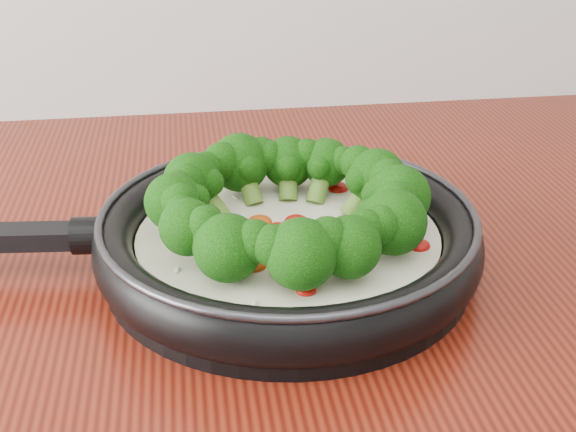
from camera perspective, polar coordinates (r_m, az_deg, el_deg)
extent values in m
cylinder|color=black|center=(0.65, 0.00, -3.45)|extent=(0.34, 0.34, 0.01)
torus|color=black|center=(0.64, 0.00, -1.57)|extent=(0.36, 0.36, 0.03)
torus|color=#2D2D33|center=(0.63, 0.00, 0.22)|extent=(0.35, 0.35, 0.01)
cylinder|color=black|center=(0.65, -14.83, -1.45)|extent=(0.03, 0.04, 0.03)
cylinder|color=white|center=(0.64, 0.00, -2.12)|extent=(0.28, 0.28, 0.02)
ellipsoid|color=#AF0D08|center=(0.62, 6.49, -2.02)|extent=(0.03, 0.03, 0.01)
ellipsoid|color=#AF0D08|center=(0.63, -4.00, -1.68)|extent=(0.03, 0.03, 0.01)
ellipsoid|color=#B5400B|center=(0.58, -0.40, -4.25)|extent=(0.03, 0.03, 0.01)
ellipsoid|color=#AF0D08|center=(0.62, 4.64, -1.95)|extent=(0.02, 0.02, 0.01)
ellipsoid|color=#AF0D08|center=(0.72, 3.87, 2.14)|extent=(0.02, 0.02, 0.01)
ellipsoid|color=#B5400B|center=(0.65, -2.19, -0.51)|extent=(0.03, 0.03, 0.01)
ellipsoid|color=#AF0D08|center=(0.64, -0.81, -0.87)|extent=(0.02, 0.02, 0.01)
ellipsoid|color=#AF0D08|center=(0.65, 0.88, -0.67)|extent=(0.03, 0.03, 0.01)
ellipsoid|color=#B5400B|center=(0.67, 8.58, 0.07)|extent=(0.03, 0.03, 0.01)
ellipsoid|color=#AF0D08|center=(0.65, 0.64, -0.45)|extent=(0.03, 0.03, 0.01)
ellipsoid|color=#AF0D08|center=(0.63, 9.97, -2.24)|extent=(0.03, 0.03, 0.01)
ellipsoid|color=#B5400B|center=(0.63, -1.90, -1.77)|extent=(0.02, 0.02, 0.01)
ellipsoid|color=#AF0D08|center=(0.56, 1.37, -5.68)|extent=(0.02, 0.02, 0.01)
ellipsoid|color=#AF0D08|center=(0.68, -7.50, 0.40)|extent=(0.03, 0.03, 0.01)
ellipsoid|color=#B5400B|center=(0.59, -2.69, -3.71)|extent=(0.03, 0.03, 0.01)
ellipsoid|color=#AF0D08|center=(0.66, 2.80, -0.41)|extent=(0.02, 0.02, 0.01)
ellipsoid|color=white|center=(0.59, 2.35, -3.94)|extent=(0.01, 0.01, 0.00)
ellipsoid|color=white|center=(0.65, 3.12, -0.88)|extent=(0.01, 0.01, 0.00)
ellipsoid|color=white|center=(0.66, 1.00, -0.14)|extent=(0.01, 0.01, 0.00)
ellipsoid|color=white|center=(0.64, -0.94, -1.22)|extent=(0.01, 0.01, 0.00)
ellipsoid|color=white|center=(0.61, -2.62, -2.57)|extent=(0.01, 0.01, 0.00)
ellipsoid|color=white|center=(0.60, 4.80, -3.16)|extent=(0.01, 0.01, 0.00)
ellipsoid|color=white|center=(0.62, -1.80, -2.02)|extent=(0.01, 0.01, 0.00)
ellipsoid|color=white|center=(0.74, 0.27, 2.84)|extent=(0.01, 0.01, 0.00)
ellipsoid|color=white|center=(0.54, -2.60, -6.77)|extent=(0.01, 0.01, 0.00)
ellipsoid|color=white|center=(0.72, -4.02, 2.12)|extent=(0.01, 0.01, 0.00)
ellipsoid|color=white|center=(0.63, -1.81, -1.39)|extent=(0.01, 0.01, 0.00)
ellipsoid|color=white|center=(0.59, -8.48, -4.14)|extent=(0.01, 0.01, 0.00)
ellipsoid|color=white|center=(0.60, -2.24, -3.32)|extent=(0.01, 0.01, 0.00)
ellipsoid|color=white|center=(0.64, 6.07, -1.26)|extent=(0.01, 0.00, 0.00)
ellipsoid|color=white|center=(0.65, 1.47, -0.85)|extent=(0.01, 0.01, 0.00)
ellipsoid|color=white|center=(0.70, -4.08, 1.38)|extent=(0.01, 0.01, 0.00)
ellipsoid|color=white|center=(0.61, -5.39, -2.67)|extent=(0.01, 0.01, 0.00)
ellipsoid|color=white|center=(0.65, 0.88, -0.48)|extent=(0.01, 0.01, 0.00)
ellipsoid|color=white|center=(0.65, 4.49, -0.74)|extent=(0.01, 0.01, 0.00)
ellipsoid|color=white|center=(0.65, 5.65, -0.94)|extent=(0.01, 0.01, 0.00)
ellipsoid|color=white|center=(0.64, -4.23, -1.05)|extent=(0.01, 0.01, 0.00)
ellipsoid|color=white|center=(0.64, 9.17, -1.57)|extent=(0.01, 0.01, 0.00)
cylinder|color=olive|center=(0.64, 6.65, 0.00)|extent=(0.04, 0.02, 0.04)
sphere|color=black|center=(0.63, 8.47, 1.48)|extent=(0.06, 0.06, 0.05)
sphere|color=black|center=(0.65, 7.68, 2.88)|extent=(0.04, 0.04, 0.03)
sphere|color=black|center=(0.61, 8.47, 1.18)|extent=(0.03, 0.03, 0.03)
sphere|color=black|center=(0.63, 6.86, 1.62)|extent=(0.03, 0.03, 0.03)
cylinder|color=olive|center=(0.67, 5.42, 1.25)|extent=(0.04, 0.03, 0.04)
sphere|color=black|center=(0.67, 6.78, 2.92)|extent=(0.06, 0.06, 0.05)
sphere|color=black|center=(0.68, 5.40, 4.03)|extent=(0.04, 0.04, 0.03)
sphere|color=black|center=(0.65, 7.57, 2.73)|extent=(0.03, 0.03, 0.03)
sphere|color=black|center=(0.66, 5.53, 2.76)|extent=(0.03, 0.03, 0.03)
cylinder|color=olive|center=(0.69, 2.39, 2.30)|extent=(0.03, 0.04, 0.04)
sphere|color=black|center=(0.70, 2.96, 4.14)|extent=(0.05, 0.05, 0.05)
sphere|color=black|center=(0.70, 1.48, 4.79)|extent=(0.03, 0.03, 0.03)
sphere|color=black|center=(0.69, 4.19, 4.26)|extent=(0.03, 0.03, 0.03)
sphere|color=black|center=(0.69, 2.43, 3.76)|extent=(0.03, 0.03, 0.02)
cylinder|color=olive|center=(0.70, 0.00, 2.40)|extent=(0.02, 0.03, 0.03)
sphere|color=black|center=(0.71, 0.01, 4.16)|extent=(0.05, 0.05, 0.05)
sphere|color=black|center=(0.70, -1.51, 4.59)|extent=(0.03, 0.03, 0.03)
sphere|color=black|center=(0.70, 1.52, 4.49)|extent=(0.03, 0.03, 0.03)
sphere|color=black|center=(0.69, 0.00, 3.74)|extent=(0.03, 0.03, 0.02)
cylinder|color=olive|center=(0.69, -2.99, 2.24)|extent=(0.03, 0.04, 0.04)
sphere|color=black|center=(0.70, -3.72, 4.11)|extent=(0.06, 0.06, 0.06)
sphere|color=black|center=(0.68, -5.09, 4.23)|extent=(0.04, 0.04, 0.03)
sphere|color=black|center=(0.70, -2.06, 4.78)|extent=(0.04, 0.04, 0.03)
sphere|color=black|center=(0.68, -3.05, 3.75)|extent=(0.03, 0.03, 0.03)
cylinder|color=olive|center=(0.66, -5.86, 1.00)|extent=(0.04, 0.03, 0.04)
sphere|color=black|center=(0.66, -7.37, 2.66)|extent=(0.06, 0.06, 0.05)
sphere|color=black|center=(0.64, -7.81, 2.59)|extent=(0.03, 0.03, 0.03)
sphere|color=black|center=(0.68, -6.28, 3.69)|extent=(0.03, 0.03, 0.03)
sphere|color=black|center=(0.65, -6.01, 2.57)|extent=(0.03, 0.03, 0.03)
cylinder|color=olive|center=(0.63, -6.80, -0.38)|extent=(0.04, 0.02, 0.04)
sphere|color=black|center=(0.62, -8.75, 1.08)|extent=(0.05, 0.05, 0.05)
sphere|color=black|center=(0.60, -8.27, 1.06)|extent=(0.03, 0.03, 0.03)
sphere|color=black|center=(0.64, -8.37, 2.29)|extent=(0.03, 0.03, 0.03)
sphere|color=black|center=(0.62, -7.08, 1.33)|extent=(0.03, 0.03, 0.02)
cylinder|color=olive|center=(0.60, -5.86, -1.94)|extent=(0.04, 0.03, 0.04)
sphere|color=black|center=(0.58, -7.67, -0.86)|extent=(0.05, 0.05, 0.05)
sphere|color=black|center=(0.56, -6.35, -0.61)|extent=(0.03, 0.03, 0.03)
sphere|color=black|center=(0.59, -8.15, 0.39)|extent=(0.03, 0.03, 0.03)
sphere|color=black|center=(0.59, -6.12, -0.20)|extent=(0.02, 0.02, 0.02)
cylinder|color=olive|center=(0.58, -3.57, -3.10)|extent=(0.03, 0.04, 0.04)
sphere|color=black|center=(0.56, -4.63, -2.44)|extent=(0.06, 0.06, 0.05)
sphere|color=black|center=(0.55, -2.59, -1.93)|extent=(0.04, 0.04, 0.03)
sphere|color=black|center=(0.57, -6.08, -1.24)|extent=(0.03, 0.03, 0.03)
sphere|color=black|center=(0.57, -3.62, -1.48)|extent=(0.03, 0.03, 0.03)
cylinder|color=olive|center=(0.57, 0.76, -3.51)|extent=(0.02, 0.04, 0.04)
sphere|color=black|center=(0.54, 0.99, -2.92)|extent=(0.06, 0.06, 0.05)
sphere|color=black|center=(0.55, 3.04, -1.76)|extent=(0.04, 0.04, 0.03)
sphere|color=black|center=(0.54, -1.19, -2.26)|extent=(0.03, 0.03, 0.03)
sphere|color=black|center=(0.56, 0.78, -1.82)|extent=(0.03, 0.03, 0.03)
cylinder|color=olive|center=(0.58, 3.63, -3.07)|extent=(0.03, 0.04, 0.04)
sphere|color=black|center=(0.56, 4.72, -2.38)|extent=(0.05, 0.05, 0.05)
sphere|color=black|center=(0.57, 5.92, -0.95)|extent=(0.03, 0.03, 0.03)
sphere|color=black|center=(0.55, 2.93, -2.11)|extent=(0.03, 0.03, 0.03)
sphere|color=black|center=(0.57, 3.70, -1.43)|extent=(0.03, 0.03, 0.02)
cylinder|color=olive|center=(0.61, 6.25, -1.58)|extent=(0.04, 0.03, 0.04)
sphere|color=black|center=(0.59, 8.07, -0.46)|extent=(0.06, 0.06, 0.05)
sphere|color=black|center=(0.61, 8.22, 1.11)|extent=(0.04, 0.04, 0.03)
sphere|color=black|center=(0.57, 7.05, -0.65)|extent=(0.03, 0.03, 0.03)
sphere|color=black|center=(0.60, 6.43, 0.08)|extent=(0.03, 0.03, 0.03)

